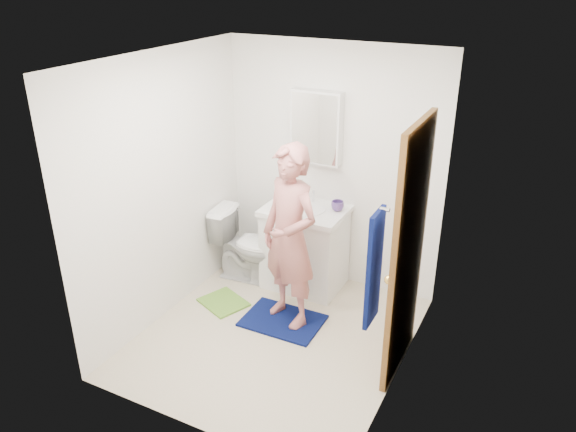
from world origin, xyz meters
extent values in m
cube|color=beige|center=(0.00, 0.00, -0.01)|extent=(2.20, 2.40, 0.02)
cube|color=white|center=(0.00, 0.00, 2.41)|extent=(2.20, 2.40, 0.02)
cube|color=white|center=(0.00, 1.21, 1.20)|extent=(2.20, 0.02, 2.40)
cube|color=white|center=(0.00, -1.21, 1.20)|extent=(2.20, 0.02, 2.40)
cube|color=white|center=(-1.11, 0.00, 1.20)|extent=(0.02, 2.40, 2.40)
cube|color=white|center=(1.11, 0.00, 1.20)|extent=(0.02, 2.40, 2.40)
cube|color=white|center=(-0.15, 0.91, 0.40)|extent=(0.75, 0.55, 0.80)
cube|color=white|center=(-0.15, 0.91, 0.83)|extent=(0.79, 0.59, 0.05)
cylinder|color=white|center=(-0.15, 0.91, 0.84)|extent=(0.40, 0.40, 0.03)
cylinder|color=silver|center=(-0.15, 1.09, 0.91)|extent=(0.03, 0.03, 0.12)
cube|color=white|center=(-0.15, 1.14, 1.60)|extent=(0.50, 0.12, 0.70)
cube|color=white|center=(-0.15, 1.08, 1.60)|extent=(0.46, 0.01, 0.66)
cube|color=brown|center=(1.07, 0.15, 1.02)|extent=(0.05, 0.80, 2.05)
sphere|color=gold|center=(1.03, -0.17, 0.95)|extent=(0.07, 0.07, 0.07)
cube|color=#08124C|center=(1.03, -0.57, 1.25)|extent=(0.03, 0.24, 0.80)
cylinder|color=silver|center=(1.07, -0.57, 1.67)|extent=(0.06, 0.02, 0.02)
imported|color=white|center=(-0.71, 0.78, 0.38)|extent=(0.78, 0.49, 0.76)
cube|color=#08124C|center=(-0.04, 0.22, 0.01)|extent=(0.72, 0.52, 0.02)
cube|color=#6DA838|center=(-0.70, 0.24, 0.01)|extent=(0.53, 0.49, 0.02)
imported|color=#AD5058|center=(-0.31, 0.84, 0.94)|extent=(0.11, 0.11, 0.18)
imported|color=#5A3E8A|center=(0.14, 1.01, 0.90)|extent=(0.14, 0.14, 0.10)
imported|color=#B86B67|center=(0.00, 0.28, 0.86)|extent=(0.71, 0.60, 1.67)
camera|label=1|loc=(1.95, -3.59, 3.04)|focal=35.00mm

